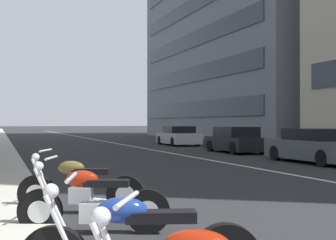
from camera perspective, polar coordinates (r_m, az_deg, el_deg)
The scene contains 7 objects.
lane_centre_stripe at distance 38.65m, azimuth -7.59°, elevation -2.64°, with size 110.00×0.16×0.01m, color silver.
motorcycle_far_end_row at distance 6.82m, azimuth -9.27°, elevation -10.16°, with size 0.94×2.08×1.10m.
motorcycle_nearest_camera at distance 8.33m, azimuth -10.78°, elevation -8.28°, with size 1.04×2.10×1.11m.
car_mid_block_traffic at distance 19.13m, azimuth 17.72°, elevation -3.09°, with size 4.61×1.97×1.34m.
car_approaching_light at distance 24.67m, azimuth 8.31°, elevation -2.49°, with size 4.16×1.91×1.35m.
car_following_behind at distance 32.17m, azimuth 1.27°, elevation -2.01°, with size 4.46×2.02×1.33m.
street_lamp_with_banners at distance 14.36m, azimuth -18.88°, elevation 12.45°, with size 1.26×2.55×7.60m.
Camera 1 is at (-2.71, 8.35, 1.58)m, focal length 49.75 mm.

